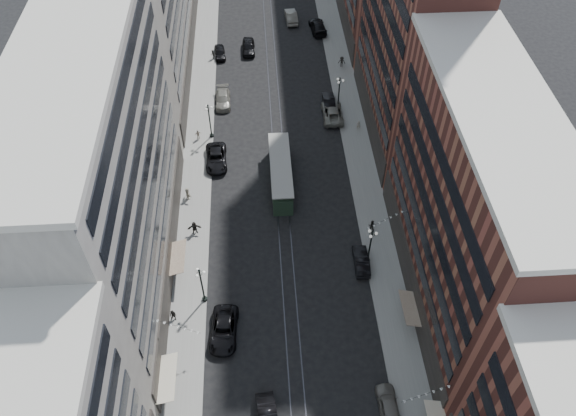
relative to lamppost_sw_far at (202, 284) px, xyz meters
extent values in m
plane|color=black|center=(9.20, 32.00, -3.10)|extent=(220.00, 220.00, 0.00)
cube|color=gray|center=(-1.80, 42.00, -3.02)|extent=(4.00, 180.00, 0.15)
cube|color=gray|center=(20.20, 42.00, -3.02)|extent=(4.00, 180.00, 0.15)
cube|color=#2D2D33|center=(8.50, 42.00, -3.09)|extent=(0.12, 180.00, 0.02)
cube|color=#2D2D33|center=(9.90, 42.00, -3.09)|extent=(0.12, 180.00, 0.02)
cube|color=gray|center=(-7.80, 5.00, 10.90)|extent=(8.00, 36.00, 28.00)
cube|color=brown|center=(26.20, 0.00, 8.90)|extent=(8.00, 30.00, 24.00)
cylinder|color=black|center=(0.00, 0.00, -2.80)|extent=(0.56, 0.56, 0.30)
cylinder|color=black|center=(0.00, 0.00, -0.35)|extent=(0.18, 0.18, 5.20)
sphere|color=black|center=(0.00, 0.00, 2.45)|extent=(0.24, 0.24, 0.24)
sphere|color=white|center=(0.45, 0.00, 2.05)|extent=(0.36, 0.36, 0.36)
sphere|color=white|center=(-0.22, 0.39, 2.05)|extent=(0.36, 0.36, 0.36)
sphere|color=white|center=(-0.22, -0.39, 2.05)|extent=(0.36, 0.36, 0.36)
cylinder|color=black|center=(0.00, 27.00, -2.80)|extent=(0.56, 0.56, 0.30)
cylinder|color=black|center=(0.00, 27.00, -0.35)|extent=(0.18, 0.18, 5.20)
sphere|color=black|center=(0.00, 27.00, 2.45)|extent=(0.24, 0.24, 0.24)
sphere|color=white|center=(0.45, 27.00, 2.05)|extent=(0.36, 0.36, 0.36)
sphere|color=white|center=(-0.22, 27.39, 2.05)|extent=(0.36, 0.36, 0.36)
sphere|color=white|center=(-0.22, 26.61, 2.05)|extent=(0.36, 0.36, 0.36)
cylinder|color=black|center=(18.40, 4.00, -2.80)|extent=(0.56, 0.56, 0.30)
cylinder|color=black|center=(18.40, 4.00, -0.35)|extent=(0.18, 0.18, 5.20)
sphere|color=black|center=(18.40, 4.00, 2.45)|extent=(0.24, 0.24, 0.24)
sphere|color=white|center=(18.85, 4.00, 2.05)|extent=(0.36, 0.36, 0.36)
sphere|color=white|center=(18.18, 4.39, 2.05)|extent=(0.36, 0.36, 0.36)
sphere|color=white|center=(18.18, 3.61, 2.05)|extent=(0.36, 0.36, 0.36)
cylinder|color=black|center=(18.40, 32.00, -2.80)|extent=(0.56, 0.56, 0.30)
cylinder|color=black|center=(18.40, 32.00, -0.35)|extent=(0.18, 0.18, 5.20)
sphere|color=black|center=(18.40, 32.00, 2.45)|extent=(0.24, 0.24, 0.24)
sphere|color=white|center=(18.85, 32.00, 2.05)|extent=(0.36, 0.36, 0.36)
sphere|color=white|center=(18.18, 32.39, 2.05)|extent=(0.36, 0.36, 0.36)
sphere|color=white|center=(18.18, 31.61, 2.05)|extent=(0.36, 0.36, 0.36)
cube|color=#253A28|center=(9.20, 17.48, -1.82)|extent=(2.44, 11.73, 2.54)
cube|color=gray|center=(9.20, 17.48, -0.26)|extent=(1.56, 10.76, 0.59)
cube|color=gray|center=(9.20, 17.48, 0.13)|extent=(2.64, 11.93, 0.15)
cylinder|color=black|center=(9.20, 13.08, -2.75)|extent=(2.25, 0.68, 0.68)
cylinder|color=black|center=(9.20, 21.88, -2.75)|extent=(2.25, 0.68, 0.68)
imported|color=black|center=(2.18, -4.22, -2.28)|extent=(3.16, 6.05, 1.62)
imported|color=slate|center=(17.60, -13.16, -2.30)|extent=(1.94, 4.67, 1.58)
imported|color=black|center=(-3.13, -2.25, -2.16)|extent=(0.86, 0.67, 1.56)
imported|color=black|center=(0.80, 21.73, -2.27)|extent=(2.97, 6.04, 1.65)
imported|color=gray|center=(1.49, 34.67, -2.31)|extent=(2.29, 5.43, 1.56)
imported|color=black|center=(0.80, 47.23, -2.38)|extent=(2.10, 4.36, 1.44)
imported|color=black|center=(17.60, 3.69, -2.34)|extent=(1.68, 4.59, 1.50)
imported|color=gray|center=(17.38, 30.41, -2.24)|extent=(2.87, 6.18, 1.71)
imported|color=black|center=(17.60, 54.09, -2.22)|extent=(3.01, 6.24, 1.75)
imported|color=black|center=(5.52, 48.39, -2.23)|extent=(2.07, 5.10, 1.73)
imported|color=slate|center=(13.23, 57.68, -2.20)|extent=(2.22, 5.54, 1.79)
imported|color=black|center=(-1.48, 9.56, -2.06)|extent=(1.68, 0.65, 1.76)
imported|color=#AFA391|center=(-1.81, 26.63, -2.20)|extent=(0.96, 0.65, 1.50)
imported|color=black|center=(19.57, 8.62, -2.12)|extent=(0.88, 0.62, 1.65)
imported|color=#AEA290|center=(20.73, 27.20, -2.18)|extent=(0.59, 0.42, 1.53)
imported|color=black|center=(20.35, 42.85, -2.06)|extent=(1.21, 0.64, 1.78)
imported|color=black|center=(17.18, 33.02, -2.31)|extent=(1.74, 4.79, 1.57)
imported|color=#9E9883|center=(-2.60, 15.25, -2.10)|extent=(0.97, 1.62, 1.69)
imported|color=black|center=(-0.33, 46.44, -2.19)|extent=(0.47, 0.77, 1.50)
camera|label=1|loc=(6.91, -33.76, 48.84)|focal=35.00mm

